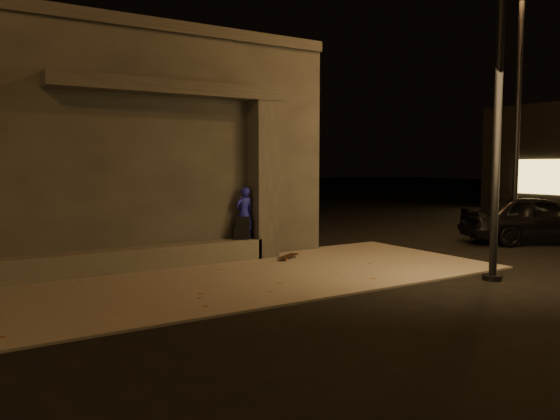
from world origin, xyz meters
TOP-DOWN VIEW (x-y plane):
  - ground at (0.00, 0.00)m, footprint 120.00×120.00m
  - sidewalk at (0.00, 2.00)m, footprint 11.00×4.40m
  - building at (-1.00, 6.49)m, footprint 9.00×5.10m
  - ledge at (-1.50, 3.75)m, footprint 6.00×0.55m
  - column at (1.70, 3.75)m, footprint 0.55×0.55m
  - canopy at (-0.50, 3.80)m, footprint 5.00×0.70m
  - skateboarder at (1.20, 3.75)m, footprint 0.44×0.29m
  - backpack at (1.10, 3.75)m, footprint 0.43×0.35m
  - skateboard at (1.98, 3.10)m, footprint 0.74×0.56m
  - street_lamp_0 at (4.15, -0.70)m, footprint 0.36×0.36m
  - street_lamp_2 at (8.57, 1.91)m, footprint 0.36×0.36m
  - car_a at (9.33, 1.78)m, footprint 4.25×3.29m

SIDE VIEW (x-z plane):
  - ground at x=0.00m, z-range 0.00..0.00m
  - sidewalk at x=0.00m, z-range 0.00..0.04m
  - skateboard at x=1.98m, z-range 0.07..0.15m
  - ledge at x=-1.50m, z-range 0.04..0.49m
  - backpack at x=1.10m, z-range 0.41..0.93m
  - car_a at x=9.33m, z-range 0.00..1.35m
  - skateboarder at x=1.20m, z-range 0.49..1.67m
  - column at x=1.70m, z-range 0.04..3.64m
  - building at x=-1.00m, z-range -0.01..5.22m
  - canopy at x=-0.50m, z-range 3.64..3.92m
  - street_lamp_2 at x=8.57m, z-range 0.48..7.38m
  - street_lamp_0 at x=4.15m, z-range 0.49..8.06m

